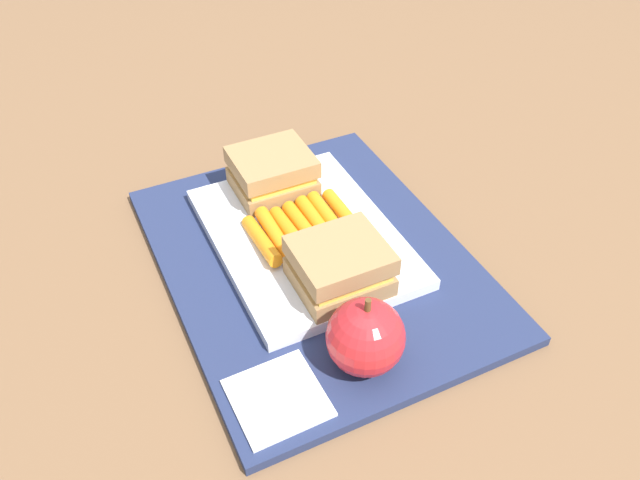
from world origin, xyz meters
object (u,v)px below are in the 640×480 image
at_px(apple, 366,337).
at_px(paper_napkin, 278,398).
at_px(sandwich_half_left, 272,172).
at_px(sandwich_half_right, 340,266).
at_px(food_tray, 304,237).
at_px(carrot_sticks_bundle, 303,227).

distance_m(apple, paper_napkin, 0.08).
bearing_deg(apple, sandwich_half_left, 175.77).
relative_size(sandwich_half_right, apple, 1.06).
relative_size(sandwich_half_left, sandwich_half_right, 1.00).
distance_m(food_tray, paper_napkin, 0.19).
bearing_deg(apple, sandwich_half_right, 167.64).
xyz_separation_m(sandwich_half_left, paper_napkin, (0.24, -0.10, -0.03)).
xyz_separation_m(sandwich_half_right, paper_napkin, (0.08, -0.10, -0.03)).
bearing_deg(sandwich_half_right, paper_napkin, -49.44).
relative_size(sandwich_half_right, carrot_sticks_bundle, 0.77).
relative_size(sandwich_half_right, paper_napkin, 1.14).
xyz_separation_m(sandwich_half_left, sandwich_half_right, (0.16, 0.00, 0.00)).
xyz_separation_m(food_tray, paper_napkin, (0.16, -0.10, -0.00)).
bearing_deg(carrot_sticks_bundle, sandwich_half_left, 179.88).
bearing_deg(paper_napkin, sandwich_half_right, 130.56).
xyz_separation_m(food_tray, carrot_sticks_bundle, (-0.00, -0.00, 0.01)).
bearing_deg(paper_napkin, sandwich_half_left, 158.07).
xyz_separation_m(sandwich_half_left, apple, (0.24, -0.02, -0.00)).
bearing_deg(sandwich_half_left, paper_napkin, -21.93).
relative_size(food_tray, carrot_sticks_bundle, 2.22).
distance_m(sandwich_half_left, apple, 0.24).
relative_size(sandwich_half_left, paper_napkin, 1.14).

